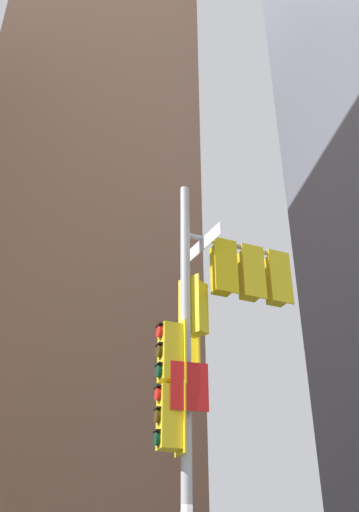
# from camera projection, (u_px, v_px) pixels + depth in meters

# --- Properties ---
(building_mid_block) EXTENTS (14.58, 14.58, 44.12)m
(building_mid_block) POSITION_uv_depth(u_px,v_px,m) (83.00, 249.00, 39.91)
(building_mid_block) COLOR brown
(building_mid_block) RESTS_ON ground
(signal_pole_assembly) EXTENTS (2.76, 2.19, 8.39)m
(signal_pole_assembly) POSITION_uv_depth(u_px,v_px,m) (207.00, 335.00, 9.80)
(signal_pole_assembly) COLOR #B2B2B5
(signal_pole_assembly) RESTS_ON ground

